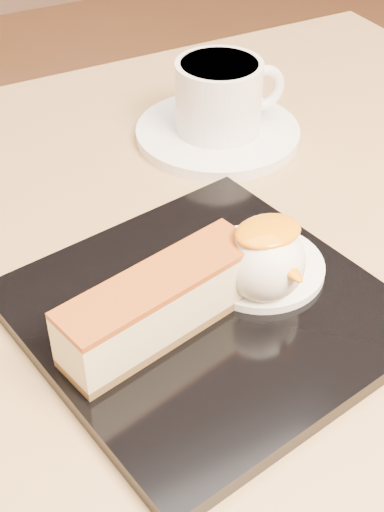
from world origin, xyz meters
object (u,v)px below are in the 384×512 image
table (233,445)px  cheesecake (161,304)px  dessert_plate (206,313)px  saucer (218,133)px  coffee_cup (221,95)px  ice_cream_scoop (265,261)px

table → cheesecake: cheesecake is taller
dessert_plate → saucer: (0.12, 0.20, -0.00)m
table → coffee_cup: 0.30m
table → ice_cream_scoop: size_ratio=15.01×
coffee_cup → cheesecake: bearing=-121.5°
cheesecake → saucer: bearing=39.4°
table → saucer: (0.10, 0.20, 0.16)m
ice_cream_scoop → coffee_cup: bearing=67.7°
cheesecake → ice_cream_scoop: (0.08, -0.00, 0.00)m
table → ice_cream_scoop: ice_cream_scoop is taller
table → coffee_cup: (0.10, 0.20, 0.20)m
dessert_plate → saucer: 0.24m
table → cheesecake: size_ratio=5.70×
dessert_plate → coffee_cup: 0.24m
cheesecake → coffee_cup: (0.16, 0.21, 0.01)m
saucer → cheesecake: bearing=-127.3°
saucer → ice_cream_scoop: bearing=-111.8°
coffee_cup → table: bearing=-109.7°
table → coffee_cup: size_ratio=7.71×
saucer → coffee_cup: bearing=-6.1°
table → saucer: size_ratio=5.33×
dessert_plate → coffee_cup: bearing=58.3°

